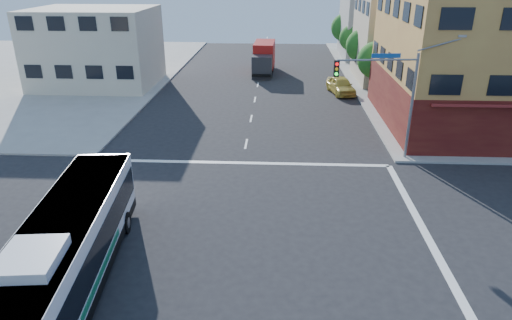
{
  "coord_description": "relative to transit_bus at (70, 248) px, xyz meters",
  "views": [
    {
      "loc": [
        2.29,
        -17.84,
        11.85
      ],
      "look_at": [
        1.15,
        4.45,
        2.37
      ],
      "focal_mm": 32.0,
      "sensor_mm": 36.0,
      "label": 1
    }
  ],
  "objects": [
    {
      "name": "street_tree_a",
      "position": [
        17.63,
        31.18,
        1.82
      ],
      "size": [
        3.6,
        3.6,
        5.53
      ],
      "color": "#331D12",
      "rests_on": "ground"
    },
    {
      "name": "street_tree_b",
      "position": [
        17.63,
        39.18,
        1.99
      ],
      "size": [
        3.8,
        3.8,
        5.79
      ],
      "color": "#331D12",
      "rests_on": "ground"
    },
    {
      "name": "transit_bus",
      "position": [
        0.0,
        0.0,
        0.0
      ],
      "size": [
        3.87,
        12.39,
        3.61
      ],
      "rotation": [
        0.0,
        0.0,
        0.11
      ],
      "color": "black",
      "rests_on": "ground"
    },
    {
      "name": "parked_car",
      "position": [
        14.27,
        31.0,
        -0.93
      ],
      "size": [
        2.89,
        5.2,
        1.67
      ],
      "primitive_type": "imported",
      "rotation": [
        0.0,
        0.0,
        0.19
      ],
      "color": "gold",
      "rests_on": "ground"
    },
    {
      "name": "building_east_near",
      "position": [
        22.7,
        37.24,
        2.74
      ],
      "size": [
        12.06,
        10.06,
        9.0
      ],
      "color": "tan",
      "rests_on": "ground"
    },
    {
      "name": "street_tree_c",
      "position": [
        17.63,
        47.18,
        1.7
      ],
      "size": [
        3.4,
        3.4,
        5.29
      ],
      "color": "#331D12",
      "rests_on": "ground"
    },
    {
      "name": "corner_building_ne",
      "position": [
        25.71,
        21.74,
        4.12
      ],
      "size": [
        18.1,
        15.44,
        14.0
      ],
      "color": "#BB9043",
      "rests_on": "ground"
    },
    {
      "name": "building_east_far",
      "position": [
        22.7,
        51.24,
        3.24
      ],
      "size": [
        12.06,
        10.06,
        10.0
      ],
      "color": "gray",
      "rests_on": "ground"
    },
    {
      "name": "street_tree_d",
      "position": [
        17.63,
        55.18,
        2.12
      ],
      "size": [
        4.0,
        4.0,
        6.03
      ],
      "color": "#331D12",
      "rests_on": "ground"
    },
    {
      "name": "signal_mast_ne",
      "position": [
        14.8,
        13.88,
        3.22
      ],
      "size": [
        7.91,
        1.13,
        8.07
      ],
      "color": "slate",
      "rests_on": "ground"
    },
    {
      "name": "ground",
      "position": [
        5.72,
        3.26,
        -1.76
      ],
      "size": [
        120.0,
        120.0,
        0.0
      ],
      "primitive_type": "plane",
      "color": "black",
      "rests_on": "ground"
    },
    {
      "name": "box_truck",
      "position": [
        6.15,
        40.41,
        -0.06
      ],
      "size": [
        2.56,
        7.9,
        3.52
      ],
      "rotation": [
        0.0,
        0.0,
        -0.03
      ],
      "color": "#27282C",
      "rests_on": "ground"
    },
    {
      "name": "building_west",
      "position": [
        -11.29,
        33.24,
        2.24
      ],
      "size": [
        12.06,
        10.06,
        8.0
      ],
      "color": "beige",
      "rests_on": "ground"
    }
  ]
}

